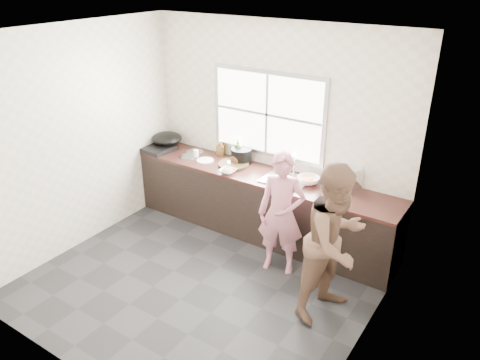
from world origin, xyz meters
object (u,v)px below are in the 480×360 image
Objects in this scene: wok at (167,138)px; pot_lid_right at (195,152)px; woman at (281,217)px; burner at (157,149)px; person_side at (335,242)px; bowl_held at (272,183)px; glass_jar at (196,153)px; plate_food at (205,161)px; dish_rack at (345,177)px; black_pot at (241,156)px; cutting_board at (233,165)px; bowl_mince at (228,171)px; bottle_brown_tall at (221,148)px; bowl_crabs at (308,181)px; bottle_green at (238,149)px; bottle_brown_short at (236,159)px; pot_lid_left at (188,157)px.

pot_lid_right is (0.45, 0.07, -0.13)m from wok.
woman is at bearing -20.87° from pot_lid_right.
person_side is at bearing -14.42° from burner.
bowl_held reaches higher than burner.
glass_jar is at bearing 86.94° from person_side.
plate_food is 1.88m from dish_rack.
plate_food is at bearing 86.52° from person_side.
black_pot reaches higher than bowl_held.
burner is 0.54m from pot_lid_right.
person_side is 5.98× the size of black_pot.
burner is (-1.23, -0.29, -0.07)m from black_pot.
wok reaches higher than cutting_board.
bottle_brown_tall is at bearing 134.02° from bowl_mince.
bowl_crabs is 1.14m from bottle_green.
plate_food is 0.78m from wok.
wok is at bearing 77.27° from burner.
pot_lid_right is at bearing 8.82° from wok.
burner is 0.21m from wok.
pot_lid_left is (-0.69, -0.14, -0.08)m from bottle_brown_short.
plate_food is at bearing -139.78° from bottle_green.
woman is 1.39m from bottle_green.
bowl_crabs is 1.76m from pot_lid_left.
pot_lid_left is at bearing -145.43° from glass_jar.
pot_lid_left is at bearing -139.04° from bottle_brown_tall.
black_pot reaches higher than pot_lid_left.
bottle_brown_short is 0.48× the size of dish_rack.
bottle_brown_short reaches higher than glass_jar.
bottle_brown_tall reaches higher than glass_jar.
woman reaches higher than bottle_brown_short.
bowl_crabs is (1.05, 0.06, 0.01)m from cutting_board.
bottle_green is (-0.09, 0.06, 0.06)m from black_pot.
bowl_held is 0.76× the size of black_pot.
bowl_crabs reaches higher than burner.
bowl_mince is at bearing -139.31° from dish_rack.
black_pot is 0.86× the size of bottle_green.
black_pot is 1.65× the size of bottle_brown_short.
person_side is 7.92× the size of bowl_held.
bowl_crabs is 1.42m from bottle_brown_tall.
cutting_board is at bearing 6.91° from pot_lid_left.
person_side is at bearing -21.79° from pot_lid_right.
person_side is 4.67× the size of dish_rack.
burner reaches higher than pot_lid_left.
person_side reaches higher than pot_lid_right.
woman is at bearing -91.37° from bowl_crabs.
woman is at bearing -29.31° from bottle_brown_tall.
bottle_brown_tall is 0.40m from pot_lid_right.
bottle_brown_tall is 0.39m from bottle_brown_short.
person_side reaches higher than dish_rack.
person_side is 5.13× the size of bottle_green.
pot_lid_left is 0.95× the size of pot_lid_right.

